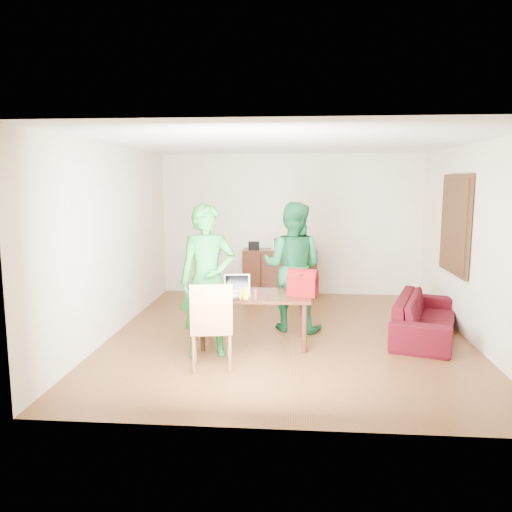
# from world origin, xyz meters

# --- Properties ---
(room) EXTENTS (5.20, 5.70, 2.90)m
(room) POSITION_xyz_m (0.01, 0.13, 1.31)
(room) COLOR #492112
(room) RESTS_ON ground
(table) EXTENTS (1.48, 0.85, 0.69)m
(table) POSITION_xyz_m (-0.44, -0.40, 0.61)
(table) COLOR black
(table) RESTS_ON ground
(chair) EXTENTS (0.54, 0.52, 1.05)m
(chair) POSITION_xyz_m (-0.87, -1.35, 0.31)
(chair) COLOR brown
(chair) RESTS_ON ground
(person_near) EXTENTS (0.80, 0.64, 1.92)m
(person_near) POSITION_xyz_m (-0.99, -0.89, 0.96)
(person_near) COLOR #166520
(person_near) RESTS_ON ground
(person_far) EXTENTS (1.07, 0.92, 1.89)m
(person_far) POSITION_xyz_m (0.05, 0.32, 0.94)
(person_far) COLOR #125329
(person_far) RESTS_ON ground
(laptop) EXTENTS (0.38, 0.29, 0.25)m
(laptop) POSITION_xyz_m (-0.67, -0.46, 0.74)
(laptop) COLOR white
(laptop) RESTS_ON table
(bananas) EXTENTS (0.20, 0.14, 0.07)m
(bananas) POSITION_xyz_m (-0.55, -0.77, 0.72)
(bananas) COLOR gold
(bananas) RESTS_ON table
(bottle) EXTENTS (0.06, 0.06, 0.17)m
(bottle) POSITION_xyz_m (-0.41, -0.74, 0.77)
(bottle) COLOR #572C14
(bottle) RESTS_ON table
(red_bag) EXTENTS (0.43, 0.31, 0.28)m
(red_bag) POSITION_xyz_m (0.19, -0.45, 0.83)
(red_bag) COLOR #6C0A07
(red_bag) RESTS_ON table
(sofa) EXTENTS (1.35, 2.10, 0.57)m
(sofa) POSITION_xyz_m (1.95, 0.13, 0.29)
(sofa) COLOR #35060C
(sofa) RESTS_ON ground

